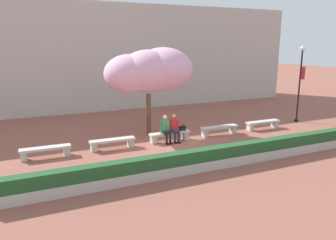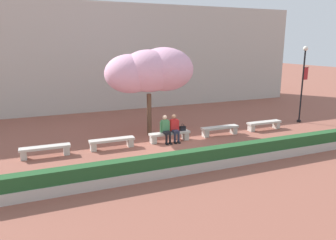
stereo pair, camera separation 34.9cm
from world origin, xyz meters
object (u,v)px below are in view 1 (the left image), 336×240
(person_seated_right, at_px, (175,127))
(lamp_post_with_banner, at_px, (300,77))
(stone_bench_near_west, at_px, (112,142))
(stone_bench_near_east, at_px, (219,129))
(stone_bench_center, at_px, (170,135))
(handbag, at_px, (183,128))
(stone_bench_west_end, at_px, (46,151))
(cherry_tree_main, at_px, (150,71))
(stone_bench_east_end, at_px, (263,124))
(person_seated_left, at_px, (166,128))

(person_seated_right, height_order, lamp_post_with_banner, lamp_post_with_banner)
(stone_bench_near_west, height_order, stone_bench_near_east, same)
(stone_bench_near_west, bearing_deg, lamp_post_with_banner, 3.06)
(stone_bench_near_east, xyz_separation_m, person_seated_right, (-2.55, -0.05, 0.39))
(stone_bench_center, relative_size, handbag, 5.89)
(stone_bench_center, bearing_deg, handbag, 0.76)
(stone_bench_west_end, height_order, cherry_tree_main, cherry_tree_main)
(stone_bench_east_end, xyz_separation_m, person_seated_left, (-5.78, -0.05, 0.39))
(stone_bench_center, relative_size, cherry_tree_main, 0.45)
(stone_bench_east_end, distance_m, handbag, 4.87)
(stone_bench_near_east, bearing_deg, stone_bench_east_end, 0.00)
(stone_bench_west_end, distance_m, stone_bench_east_end, 11.10)
(stone_bench_west_end, distance_m, handbag, 6.24)
(stone_bench_center, distance_m, stone_bench_near_east, 2.77)
(person_seated_right, height_order, cherry_tree_main, cherry_tree_main)
(person_seated_left, xyz_separation_m, lamp_post_with_banner, (8.85, 0.66, 1.93))
(handbag, relative_size, cherry_tree_main, 0.08)
(stone_bench_center, bearing_deg, stone_bench_near_west, 180.00)
(stone_bench_near_east, height_order, cherry_tree_main, cherry_tree_main)
(stone_bench_center, distance_m, handbag, 0.73)
(stone_bench_near_east, xyz_separation_m, stone_bench_east_end, (2.77, 0.00, 0.00))
(stone_bench_near_west, distance_m, person_seated_right, 3.03)
(stone_bench_near_east, height_order, person_seated_left, person_seated_left)
(stone_bench_near_west, distance_m, cherry_tree_main, 4.12)
(stone_bench_near_west, height_order, lamp_post_with_banner, lamp_post_with_banner)
(person_seated_left, relative_size, handbag, 3.81)
(person_seated_left, bearing_deg, person_seated_right, 0.02)
(stone_bench_east_end, height_order, lamp_post_with_banner, lamp_post_with_banner)
(stone_bench_center, height_order, lamp_post_with_banner, lamp_post_with_banner)
(stone_bench_east_end, bearing_deg, person_seated_right, -179.43)
(handbag, bearing_deg, stone_bench_east_end, -0.11)
(stone_bench_west_end, distance_m, lamp_post_with_banner, 14.37)
(stone_bench_east_end, bearing_deg, lamp_post_with_banner, 11.21)
(stone_bench_west_end, relative_size, stone_bench_near_west, 1.00)
(stone_bench_east_end, height_order, handbag, handbag)
(stone_bench_center, relative_size, stone_bench_near_east, 1.00)
(cherry_tree_main, bearing_deg, person_seated_left, -86.54)
(stone_bench_center, bearing_deg, stone_bench_west_end, 180.00)
(stone_bench_west_end, relative_size, cherry_tree_main, 0.45)
(handbag, xyz_separation_m, cherry_tree_main, (-1.01, 1.58, 2.64))
(stone_bench_near_west, xyz_separation_m, stone_bench_center, (2.77, 0.00, 0.00))
(stone_bench_west_end, bearing_deg, stone_bench_east_end, 0.00)
(stone_bench_near_west, bearing_deg, stone_bench_center, 0.00)
(handbag, bearing_deg, person_seated_right, -172.19)
(handbag, bearing_deg, cherry_tree_main, 122.59)
(stone_bench_near_east, distance_m, lamp_post_with_banner, 6.32)
(stone_bench_near_east, bearing_deg, handbag, 179.75)
(person_seated_right, relative_size, cherry_tree_main, 0.29)
(stone_bench_east_end, relative_size, handbag, 5.89)
(stone_bench_west_end, xyz_separation_m, person_seated_left, (5.32, -0.05, 0.39))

